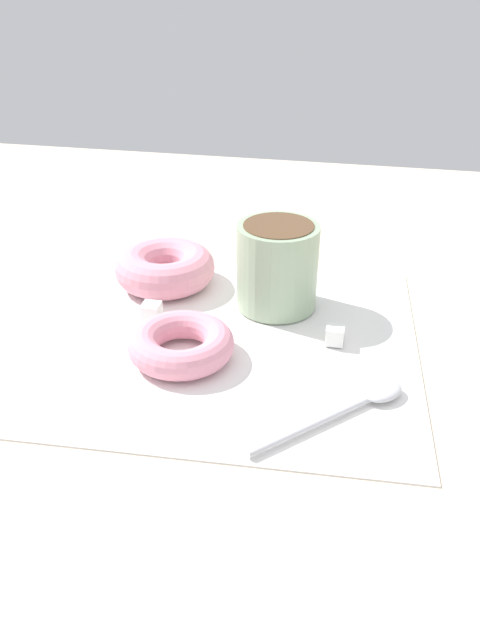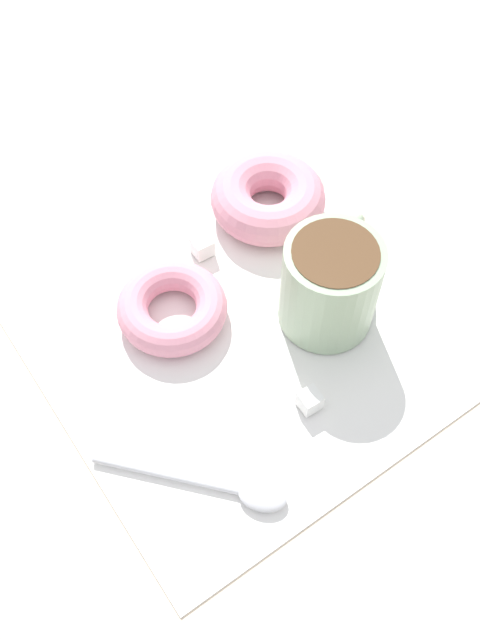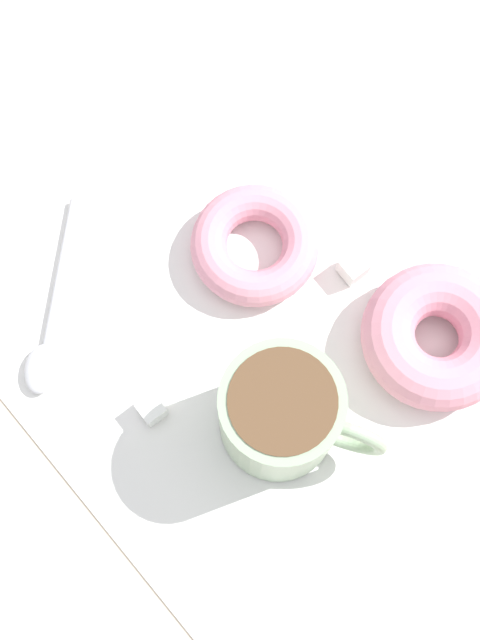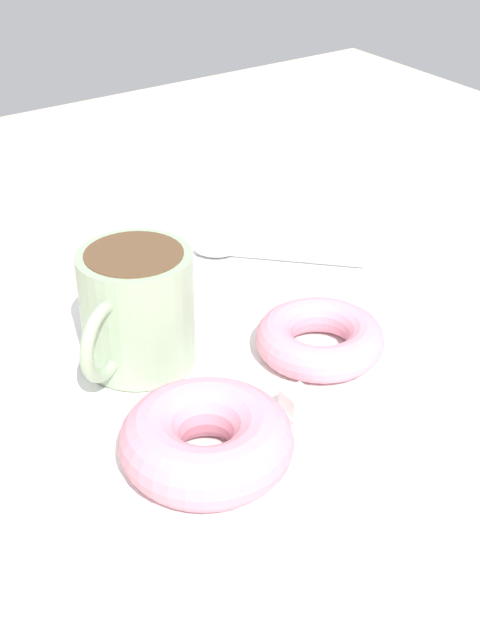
# 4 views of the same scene
# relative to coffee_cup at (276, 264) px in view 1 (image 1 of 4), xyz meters

# --- Properties ---
(ground_plane) EXTENTS (1.20, 1.20, 0.02)m
(ground_plane) POSITION_rel_coffee_cup_xyz_m (0.08, -0.03, -0.06)
(ground_plane) COLOR beige
(napkin) EXTENTS (0.34, 0.34, 0.00)m
(napkin) POSITION_rel_coffee_cup_xyz_m (0.07, -0.02, -0.05)
(napkin) COLOR white
(napkin) RESTS_ON ground_plane
(coffee_cup) EXTENTS (0.10, 0.08, 0.09)m
(coffee_cup) POSITION_rel_coffee_cup_xyz_m (0.00, 0.00, 0.00)
(coffee_cup) COLOR #9EB793
(coffee_cup) RESTS_ON napkin
(donut_near_cup) EXTENTS (0.09, 0.09, 0.03)m
(donut_near_cup) POSITION_rel_coffee_cup_xyz_m (0.11, -0.07, -0.03)
(donut_near_cup) COLOR pink
(donut_near_cup) RESTS_ON napkin
(donut_far) EXTENTS (0.11, 0.11, 0.04)m
(donut_far) POSITION_rel_coffee_cup_xyz_m (-0.02, -0.12, -0.03)
(donut_far) COLOR pink
(donut_far) RESTS_ON napkin
(spoon) EXTENTS (0.12, 0.11, 0.01)m
(spoon) POSITION_rel_coffee_cup_xyz_m (0.15, 0.09, -0.04)
(spoon) COLOR silver
(spoon) RESTS_ON napkin
(sugar_cube) EXTENTS (0.02, 0.02, 0.02)m
(sugar_cube) POSITION_rel_coffee_cup_xyz_m (0.06, -0.11, -0.04)
(sugar_cube) COLOR white
(sugar_cube) RESTS_ON napkin
(sugar_cube_extra) EXTENTS (0.02, 0.02, 0.02)m
(sugar_cube_extra) POSITION_rel_coffee_cup_xyz_m (0.06, 0.06, -0.04)
(sugar_cube_extra) COLOR white
(sugar_cube_extra) RESTS_ON napkin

